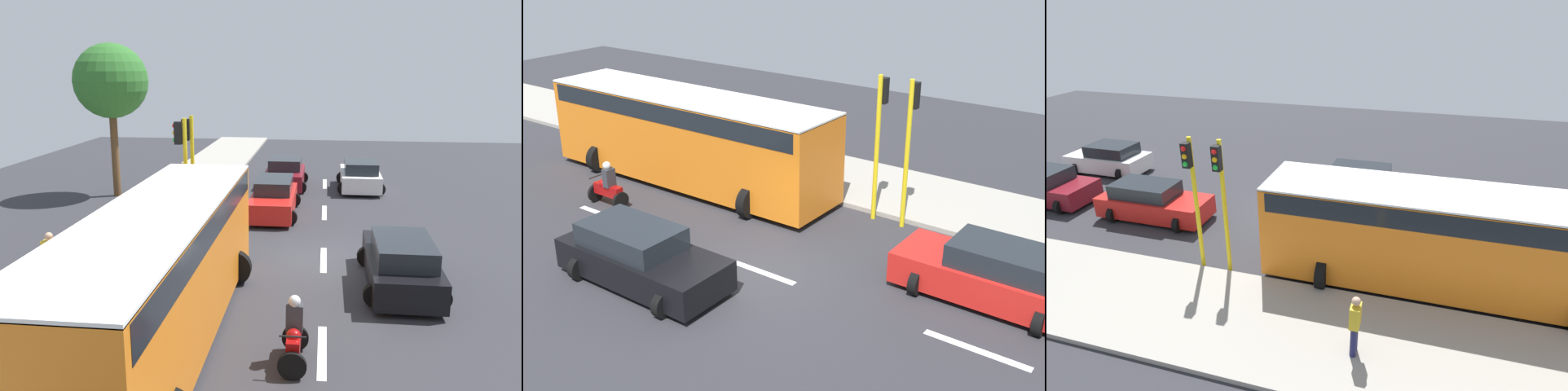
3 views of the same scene
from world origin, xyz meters
The scene contains 17 objects.
ground_plane centered at (0.00, 0.00, -0.05)m, with size 40.00×60.00×0.10m, color #2D2D33.
sidewalk centered at (7.00, 0.00, 0.07)m, with size 4.00×60.00×0.15m, color #9E998E.
lane_stripe_far_north centered at (0.00, -12.00, 0.01)m, with size 0.20×2.40×0.01m, color white.
lane_stripe_north centered at (0.00, -6.00, 0.01)m, with size 0.20×2.40×0.01m, color white.
lane_stripe_mid centered at (0.00, 0.00, 0.01)m, with size 0.20×2.40×0.01m, color white.
lane_stripe_south centered at (0.00, 6.00, 0.01)m, with size 0.20×2.40×0.01m, color white.
car_red centered at (2.16, -5.48, 0.71)m, with size 2.18×4.53×1.52m.
car_white centered at (-1.78, -10.81, 0.71)m, with size 2.34×4.04×1.52m.
car_black centered at (-2.18, 2.02, 0.71)m, with size 2.28×4.58×1.52m.
car_maroon centered at (2.07, -10.85, 0.71)m, with size 2.35×3.80×1.52m.
city_bus centered at (3.68, 5.85, 1.85)m, with size 3.20×11.00×3.16m.
motorcycle centered at (0.60, 6.56, 0.64)m, with size 0.60×1.30×1.53m.
pedestrian_near_signal centered at (6.62, -7.60, 1.06)m, with size 0.40×0.24×1.69m.
pedestrian_by_tree centered at (7.38, 3.80, 1.06)m, with size 0.40×0.24×1.69m.
traffic_light_corner centered at (4.85, -0.84, 2.93)m, with size 0.49×0.24×4.50m.
traffic_light_midblock centered at (4.85, -1.83, 2.93)m, with size 0.49×0.24×4.50m.
street_tree_north centered at (10.08, -8.09, 5.47)m, with size 3.48×3.48×7.26m.
Camera 1 is at (0.06, 17.23, 6.20)m, focal length 38.02 mm.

